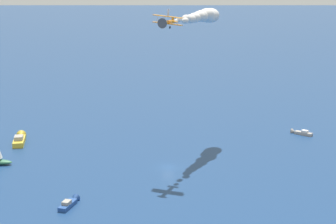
# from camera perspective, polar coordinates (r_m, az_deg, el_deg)

# --- Properties ---
(ground_plane) EXTENTS (2000.00, 2000.00, 0.00)m
(ground_plane) POSITION_cam_1_polar(r_m,az_deg,el_deg) (134.22, -0.00, -5.77)
(ground_plane) COLOR navy
(motorboat_near_centre) EXTENTS (3.48, 6.98, 1.96)m
(motorboat_near_centre) POSITION_cam_1_polar(r_m,az_deg,el_deg) (114.00, -10.21, -9.32)
(motorboat_near_centre) COLOR #23478C
(motorboat_near_centre) RESTS_ON ground_plane
(motorboat_trailing) EXTENTS (4.74, 11.39, 3.21)m
(motorboat_trailing) POSITION_cam_1_polar(r_m,az_deg,el_deg) (159.64, -15.21, -2.76)
(motorboat_trailing) COLOR gold
(motorboat_trailing) RESTS_ON ground_plane
(motorboat_ahead) EXTENTS (6.13, 5.41, 1.89)m
(motorboat_ahead) POSITION_cam_1_polar(r_m,az_deg,el_deg) (166.75, 13.67, -2.10)
(motorboat_ahead) COLOR #9E9993
(motorboat_ahead) RESTS_ON ground_plane
(biplane_lead) EXTENTS (7.27, 7.09, 3.62)m
(biplane_lead) POSITION_cam_1_polar(r_m,az_deg,el_deg) (126.71, -0.05, 9.39)
(biplane_lead) COLOR orange
(wingwalker_lead) EXTENTS (0.89, 0.43, 1.78)m
(wingwalker_lead) POSITION_cam_1_polar(r_m,az_deg,el_deg) (126.49, 0.03, 10.38)
(wingwalker_lead) COLOR white
(smoke_trail_lead) EXTENTS (14.43, 29.79, 4.62)m
(smoke_trail_lead) POSITION_cam_1_polar(r_m,az_deg,el_deg) (150.50, 3.80, 9.97)
(smoke_trail_lead) COLOR silver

